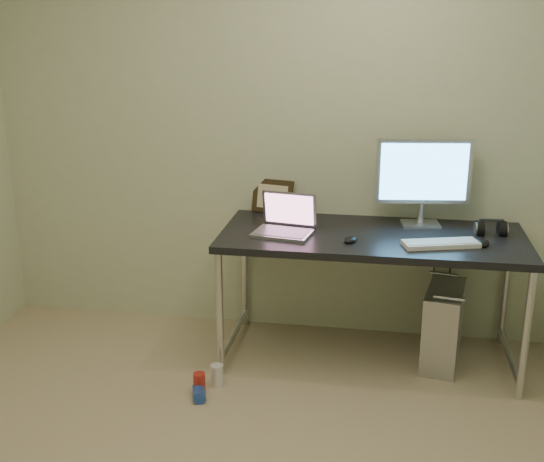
{
  "coord_description": "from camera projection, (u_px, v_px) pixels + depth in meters",
  "views": [
    {
      "loc": [
        0.63,
        -2.21,
        1.88
      ],
      "look_at": [
        0.08,
        1.04,
        0.85
      ],
      "focal_mm": 45.0,
      "sensor_mm": 36.0,
      "label": 1
    }
  ],
  "objects": [
    {
      "name": "laptop",
      "position": [
        285.0,
        224.0,
        3.75
      ],
      "size": [
        0.35,
        0.3,
        0.21
      ],
      "rotation": [
        0.0,
        0.0,
        -0.16
      ],
      "color": "silver",
      "rests_on": "desk"
    },
    {
      "name": "can_white",
      "position": [
        217.0,
        376.0,
        3.63
      ],
      "size": [
        0.08,
        0.08,
        0.12
      ],
      "primitive_type": "cylinder",
      "rotation": [
        0.0,
        0.0,
        -0.23
      ],
      "color": "silver",
      "rests_on": "ground"
    },
    {
      "name": "cable_a",
      "position": [
        433.0,
        277.0,
        4.07
      ],
      "size": [
        0.01,
        0.16,
        0.69
      ],
      "primitive_type": "cylinder",
      "rotation": [
        0.21,
        0.0,
        0.0
      ],
      "color": "black",
      "rests_on": "ground"
    },
    {
      "name": "mouse_left",
      "position": [
        350.0,
        238.0,
        3.61
      ],
      "size": [
        0.09,
        0.12,
        0.04
      ],
      "primitive_type": "ellipsoid",
      "rotation": [
        0.0,
        0.0,
        -0.28
      ],
      "color": "black",
      "rests_on": "desk"
    },
    {
      "name": "cable_b",
      "position": [
        449.0,
        283.0,
        4.05
      ],
      "size": [
        0.02,
        0.11,
        0.71
      ],
      "primitive_type": "cylinder",
      "rotation": [
        0.14,
        0.0,
        0.09
      ],
      "color": "black",
      "rests_on": "ground"
    },
    {
      "name": "picture_frame",
      "position": [
        273.0,
        196.0,
        4.12
      ],
      "size": [
        0.26,
        0.13,
        0.21
      ],
      "primitive_type": "cube",
      "rotation": [
        -0.21,
        0.0,
        -0.23
      ],
      "color": "black",
      "rests_on": "desk"
    },
    {
      "name": "keyboard",
      "position": [
        441.0,
        244.0,
        3.54
      ],
      "size": [
        0.41,
        0.23,
        0.02
      ],
      "primitive_type": "cube",
      "rotation": [
        0.0,
        0.0,
        0.29
      ],
      "color": "white",
      "rests_on": "desk"
    },
    {
      "name": "headphones",
      "position": [
        491.0,
        229.0,
        3.72
      ],
      "size": [
        0.17,
        0.1,
        0.11
      ],
      "rotation": [
        0.0,
        0.0,
        0.07
      ],
      "color": "black",
      "rests_on": "desk"
    },
    {
      "name": "can_red",
      "position": [
        199.0,
        383.0,
        3.56
      ],
      "size": [
        0.07,
        0.07,
        0.12
      ],
      "primitive_type": "cylinder",
      "rotation": [
        0.0,
        0.0,
        -0.03
      ],
      "color": "red",
      "rests_on": "ground"
    },
    {
      "name": "monitor",
      "position": [
        424.0,
        175.0,
        3.81
      ],
      "size": [
        0.53,
        0.18,
        0.5
      ],
      "rotation": [
        0.0,
        0.0,
        0.14
      ],
      "color": "silver",
      "rests_on": "desk"
    },
    {
      "name": "webcam",
      "position": [
        305.0,
        200.0,
        4.05
      ],
      "size": [
        0.05,
        0.04,
        0.13
      ],
      "rotation": [
        0.0,
        0.0,
        0.09
      ],
      "color": "silver",
      "rests_on": "desk"
    },
    {
      "name": "can_blue",
      "position": [
        199.0,
        393.0,
        3.51
      ],
      "size": [
        0.1,
        0.13,
        0.07
      ],
      "primitive_type": "cylinder",
      "rotation": [
        1.57,
        0.0,
        0.32
      ],
      "color": "#2548AE",
      "rests_on": "ground"
    },
    {
      "name": "tower_computer",
      "position": [
        443.0,
        326.0,
        3.84
      ],
      "size": [
        0.26,
        0.46,
        0.48
      ],
      "rotation": [
        0.0,
        0.0,
        -0.18
      ],
      "color": "silver",
      "rests_on": "ground"
    },
    {
      "name": "desk",
      "position": [
        372.0,
        247.0,
        3.76
      ],
      "size": [
        1.66,
        0.73,
        0.75
      ],
      "color": "black",
      "rests_on": "ground"
    },
    {
      "name": "mouse_right",
      "position": [
        482.0,
        241.0,
        3.55
      ],
      "size": [
        0.09,
        0.12,
        0.04
      ],
      "primitive_type": "ellipsoid",
      "rotation": [
        0.0,
        0.0,
        -0.19
      ],
      "color": "black",
      "rests_on": "desk"
    },
    {
      "name": "wall_back",
      "position": [
        278.0,
        130.0,
        4.02
      ],
      "size": [
        3.5,
        0.02,
        2.5
      ],
      "primitive_type": "cube",
      "color": "beige",
      "rests_on": "ground"
    }
  ]
}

